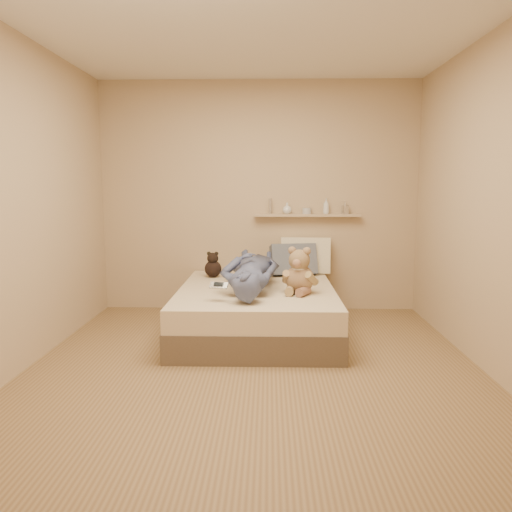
{
  "coord_description": "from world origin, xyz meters",
  "views": [
    {
      "loc": [
        0.12,
        -3.83,
        1.44
      ],
      "look_at": [
        0.0,
        0.65,
        0.8
      ],
      "focal_mm": 35.0,
      "sensor_mm": 36.0,
      "label": 1
    }
  ],
  "objects_px": {
    "dark_plush": "(213,266)",
    "game_console": "(219,285)",
    "teddy_bear": "(299,274)",
    "pillow_grey": "(294,260)",
    "pillow_cream": "(305,255)",
    "bed": "(257,310)",
    "wall_shelf": "(307,215)",
    "person": "(251,270)"
  },
  "relations": [
    {
      "from": "pillow_cream",
      "to": "pillow_grey",
      "type": "xyz_separation_m",
      "value": [
        -0.14,
        -0.14,
        -0.03
      ]
    },
    {
      "from": "pillow_cream",
      "to": "person",
      "type": "height_order",
      "value": "pillow_cream"
    },
    {
      "from": "dark_plush",
      "to": "game_console",
      "type": "bearing_deg",
      "value": -81.14
    },
    {
      "from": "bed",
      "to": "person",
      "type": "height_order",
      "value": "person"
    },
    {
      "from": "bed",
      "to": "teddy_bear",
      "type": "bearing_deg",
      "value": -32.19
    },
    {
      "from": "pillow_grey",
      "to": "pillow_cream",
      "type": "bearing_deg",
      "value": 44.72
    },
    {
      "from": "dark_plush",
      "to": "person",
      "type": "relative_size",
      "value": 0.19
    },
    {
      "from": "teddy_bear",
      "to": "pillow_cream",
      "type": "height_order",
      "value": "teddy_bear"
    },
    {
      "from": "dark_plush",
      "to": "pillow_grey",
      "type": "bearing_deg",
      "value": 9.77
    },
    {
      "from": "game_console",
      "to": "teddy_bear",
      "type": "height_order",
      "value": "teddy_bear"
    },
    {
      "from": "person",
      "to": "teddy_bear",
      "type": "bearing_deg",
      "value": 156.78
    },
    {
      "from": "game_console",
      "to": "pillow_grey",
      "type": "bearing_deg",
      "value": 61.29
    },
    {
      "from": "pillow_grey",
      "to": "person",
      "type": "height_order",
      "value": "same"
    },
    {
      "from": "dark_plush",
      "to": "person",
      "type": "bearing_deg",
      "value": -52.94
    },
    {
      "from": "bed",
      "to": "game_console",
      "type": "height_order",
      "value": "game_console"
    },
    {
      "from": "game_console",
      "to": "bed",
      "type": "bearing_deg",
      "value": 62.17
    },
    {
      "from": "dark_plush",
      "to": "pillow_cream",
      "type": "relative_size",
      "value": 0.51
    },
    {
      "from": "teddy_bear",
      "to": "person",
      "type": "distance_m",
      "value": 0.5
    },
    {
      "from": "wall_shelf",
      "to": "game_console",
      "type": "bearing_deg",
      "value": -119.89
    },
    {
      "from": "pillow_cream",
      "to": "pillow_grey",
      "type": "height_order",
      "value": "pillow_cream"
    },
    {
      "from": "teddy_bear",
      "to": "wall_shelf",
      "type": "relative_size",
      "value": 0.36
    },
    {
      "from": "person",
      "to": "pillow_grey",
      "type": "bearing_deg",
      "value": -119.14
    },
    {
      "from": "bed",
      "to": "person",
      "type": "bearing_deg",
      "value": -148.8
    },
    {
      "from": "bed",
      "to": "pillow_cream",
      "type": "relative_size",
      "value": 3.45
    },
    {
      "from": "bed",
      "to": "pillow_grey",
      "type": "relative_size",
      "value": 3.8
    },
    {
      "from": "bed",
      "to": "pillow_cream",
      "type": "bearing_deg",
      "value": 57.39
    },
    {
      "from": "wall_shelf",
      "to": "bed",
      "type": "bearing_deg",
      "value": -121.18
    },
    {
      "from": "person",
      "to": "bed",
      "type": "bearing_deg",
      "value": -146.38
    },
    {
      "from": "teddy_bear",
      "to": "bed",
      "type": "bearing_deg",
      "value": 147.81
    },
    {
      "from": "game_console",
      "to": "pillow_cream",
      "type": "relative_size",
      "value": 0.3
    },
    {
      "from": "teddy_bear",
      "to": "pillow_grey",
      "type": "bearing_deg",
      "value": 90.41
    },
    {
      "from": "teddy_bear",
      "to": "pillow_grey",
      "type": "xyz_separation_m",
      "value": [
        -0.01,
        0.94,
        -0.01
      ]
    },
    {
      "from": "pillow_cream",
      "to": "wall_shelf",
      "type": "height_order",
      "value": "wall_shelf"
    },
    {
      "from": "game_console",
      "to": "teddy_bear",
      "type": "bearing_deg",
      "value": 25.63
    },
    {
      "from": "game_console",
      "to": "person",
      "type": "xyz_separation_m",
      "value": [
        0.26,
        0.56,
        0.04
      ]
    },
    {
      "from": "pillow_grey",
      "to": "wall_shelf",
      "type": "xyz_separation_m",
      "value": [
        0.16,
        0.22,
        0.48
      ]
    },
    {
      "from": "bed",
      "to": "dark_plush",
      "type": "height_order",
      "value": "dark_plush"
    },
    {
      "from": "teddy_bear",
      "to": "wall_shelf",
      "type": "distance_m",
      "value": 1.26
    },
    {
      "from": "teddy_bear",
      "to": "pillow_grey",
      "type": "relative_size",
      "value": 0.87
    },
    {
      "from": "bed",
      "to": "pillow_grey",
      "type": "distance_m",
      "value": 0.89
    },
    {
      "from": "game_console",
      "to": "teddy_bear",
      "type": "xyz_separation_m",
      "value": [
        0.71,
        0.34,
        0.04
      ]
    },
    {
      "from": "game_console",
      "to": "dark_plush",
      "type": "xyz_separation_m",
      "value": [
        -0.18,
        1.13,
        -0.02
      ]
    }
  ]
}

